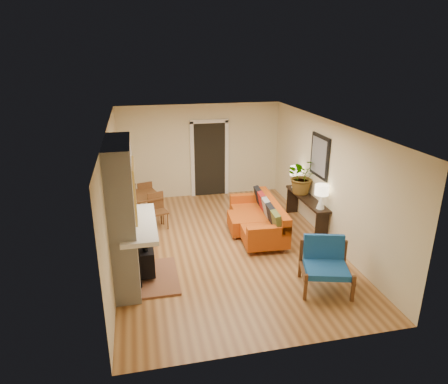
{
  "coord_description": "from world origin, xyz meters",
  "views": [
    {
      "loc": [
        -1.71,
        -7.52,
        3.99
      ],
      "look_at": [
        0.0,
        0.2,
        1.15
      ],
      "focal_mm": 32.0,
      "sensor_mm": 36.0,
      "label": 1
    }
  ],
  "objects_px": {
    "console_table": "(307,203)",
    "lamp_near": "(321,194)",
    "blue_chair": "(325,261)",
    "dining_table": "(148,199)",
    "sofa": "(261,218)",
    "lamp_far": "(296,174)",
    "ottoman": "(247,222)",
    "houseplant": "(303,176)"
  },
  "relations": [
    {
      "from": "blue_chair",
      "to": "console_table",
      "type": "height_order",
      "value": "blue_chair"
    },
    {
      "from": "lamp_near",
      "to": "lamp_far",
      "type": "relative_size",
      "value": 1.0
    },
    {
      "from": "console_table",
      "to": "houseplant",
      "type": "distance_m",
      "value": 0.66
    },
    {
      "from": "lamp_near",
      "to": "sofa",
      "type": "bearing_deg",
      "value": 155.07
    },
    {
      "from": "blue_chair",
      "to": "dining_table",
      "type": "xyz_separation_m",
      "value": [
        -2.93,
        3.61,
        0.08
      ]
    },
    {
      "from": "lamp_near",
      "to": "dining_table",
      "type": "bearing_deg",
      "value": 152.68
    },
    {
      "from": "ottoman",
      "to": "lamp_near",
      "type": "bearing_deg",
      "value": -24.96
    },
    {
      "from": "sofa",
      "to": "ottoman",
      "type": "distance_m",
      "value": 0.34
    },
    {
      "from": "ottoman",
      "to": "blue_chair",
      "type": "xyz_separation_m",
      "value": [
        0.75,
        -2.41,
        0.24
      ]
    },
    {
      "from": "dining_table",
      "to": "lamp_far",
      "type": "relative_size",
      "value": 2.96
    },
    {
      "from": "sofa",
      "to": "lamp_far",
      "type": "height_order",
      "value": "lamp_far"
    },
    {
      "from": "sofa",
      "to": "dining_table",
      "type": "bearing_deg",
      "value": 151.58
    },
    {
      "from": "blue_chair",
      "to": "lamp_far",
      "type": "relative_size",
      "value": 1.9
    },
    {
      "from": "dining_table",
      "to": "console_table",
      "type": "relative_size",
      "value": 0.87
    },
    {
      "from": "blue_chair",
      "to": "lamp_near",
      "type": "distance_m",
      "value": 1.96
    },
    {
      "from": "ottoman",
      "to": "sofa",
      "type": "bearing_deg",
      "value": -25.09
    },
    {
      "from": "lamp_far",
      "to": "houseplant",
      "type": "height_order",
      "value": "houseplant"
    },
    {
      "from": "console_table",
      "to": "lamp_far",
      "type": "distance_m",
      "value": 0.88
    },
    {
      "from": "sofa",
      "to": "ottoman",
      "type": "relative_size",
      "value": 2.52
    },
    {
      "from": "console_table",
      "to": "dining_table",
      "type": "bearing_deg",
      "value": 162.08
    },
    {
      "from": "blue_chair",
      "to": "houseplant",
      "type": "distance_m",
      "value": 2.91
    },
    {
      "from": "sofa",
      "to": "console_table",
      "type": "distance_m",
      "value": 1.19
    },
    {
      "from": "ottoman",
      "to": "lamp_near",
      "type": "height_order",
      "value": "lamp_near"
    },
    {
      "from": "sofa",
      "to": "lamp_near",
      "type": "xyz_separation_m",
      "value": [
        1.16,
        -0.54,
        0.69
      ]
    },
    {
      "from": "ottoman",
      "to": "houseplant",
      "type": "xyz_separation_m",
      "value": [
        1.44,
        0.33,
        0.92
      ]
    },
    {
      "from": "ottoman",
      "to": "blue_chair",
      "type": "distance_m",
      "value": 2.53
    },
    {
      "from": "houseplant",
      "to": "lamp_far",
      "type": "bearing_deg",
      "value": 88.66
    },
    {
      "from": "blue_chair",
      "to": "console_table",
      "type": "distance_m",
      "value": 2.54
    },
    {
      "from": "console_table",
      "to": "lamp_far",
      "type": "xyz_separation_m",
      "value": [
        0.0,
        0.73,
        0.49
      ]
    },
    {
      "from": "sofa",
      "to": "dining_table",
      "type": "relative_size",
      "value": 1.36
    },
    {
      "from": "ottoman",
      "to": "console_table",
      "type": "distance_m",
      "value": 1.49
    },
    {
      "from": "ottoman",
      "to": "blue_chair",
      "type": "relative_size",
      "value": 0.84
    },
    {
      "from": "sofa",
      "to": "houseplant",
      "type": "relative_size",
      "value": 2.5
    },
    {
      "from": "sofa",
      "to": "houseplant",
      "type": "xyz_separation_m",
      "value": [
        1.15,
        0.47,
        0.79
      ]
    },
    {
      "from": "dining_table",
      "to": "console_table",
      "type": "height_order",
      "value": "dining_table"
    },
    {
      "from": "ottoman",
      "to": "lamp_far",
      "type": "xyz_separation_m",
      "value": [
        1.45,
        0.76,
        0.83
      ]
    },
    {
      "from": "sofa",
      "to": "lamp_near",
      "type": "height_order",
      "value": "lamp_near"
    },
    {
      "from": "sofa",
      "to": "lamp_far",
      "type": "distance_m",
      "value": 1.62
    },
    {
      "from": "lamp_far",
      "to": "ottoman",
      "type": "bearing_deg",
      "value": -152.33
    },
    {
      "from": "console_table",
      "to": "lamp_near",
      "type": "bearing_deg",
      "value": -90.0
    },
    {
      "from": "sofa",
      "to": "dining_table",
      "type": "distance_m",
      "value": 2.81
    },
    {
      "from": "console_table",
      "to": "lamp_near",
      "type": "height_order",
      "value": "lamp_near"
    }
  ]
}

